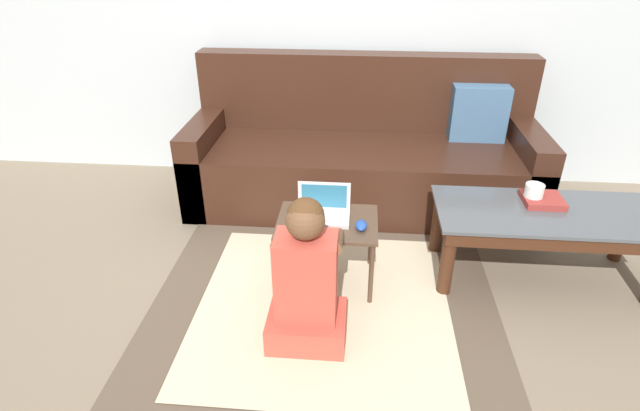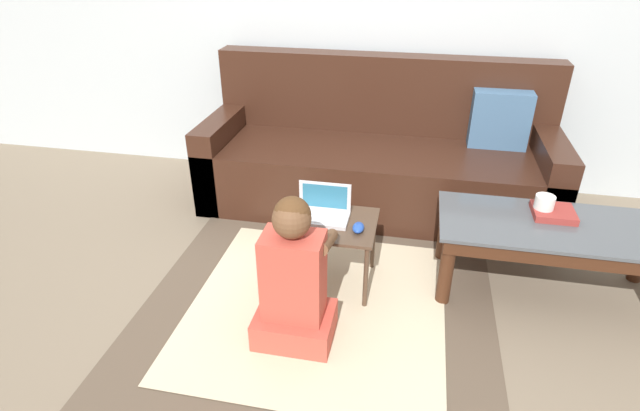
# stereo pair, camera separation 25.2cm
# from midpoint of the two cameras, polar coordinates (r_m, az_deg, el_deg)

# --- Properties ---
(ground_plane) EXTENTS (16.00, 16.00, 0.00)m
(ground_plane) POSITION_cam_midpoint_polar(r_m,az_deg,el_deg) (2.71, 1.53, -8.74)
(ground_plane) COLOR #7F705B
(wall_back) EXTENTS (9.00, 0.06, 2.50)m
(wall_back) POSITION_cam_midpoint_polar(r_m,az_deg,el_deg) (3.58, 6.14, 22.29)
(wall_back) COLOR silver
(wall_back) RESTS_ON ground_plane
(area_rug) EXTENTS (1.73, 1.77, 0.01)m
(area_rug) POSITION_cam_midpoint_polar(r_m,az_deg,el_deg) (2.54, 2.59, -11.59)
(area_rug) COLOR brown
(area_rug) RESTS_ON ground_plane
(couch) EXTENTS (2.26, 0.81, 0.94)m
(couch) POSITION_cam_midpoint_polar(r_m,az_deg,el_deg) (3.39, 8.87, 5.24)
(couch) COLOR #381E14
(couch) RESTS_ON ground_plane
(coffee_table) EXTENTS (1.13, 0.50, 0.40)m
(coffee_table) POSITION_cam_midpoint_polar(r_m,az_deg,el_deg) (2.77, 27.65, -3.18)
(coffee_table) COLOR #4C5156
(coffee_table) RESTS_ON ground_plane
(laptop_desk) EXTENTS (0.51, 0.38, 0.37)m
(laptop_desk) POSITION_cam_midpoint_polar(r_m,az_deg,el_deg) (2.53, 3.55, -2.83)
(laptop_desk) COLOR #4C3828
(laptop_desk) RESTS_ON ground_plane
(laptop) EXTENTS (0.27, 0.16, 0.17)m
(laptop) POSITION_cam_midpoint_polar(r_m,az_deg,el_deg) (2.51, 3.17, -0.93)
(laptop) COLOR silver
(laptop) RESTS_ON laptop_desk
(computer_mouse) EXTENTS (0.06, 0.09, 0.04)m
(computer_mouse) POSITION_cam_midpoint_polar(r_m,az_deg,el_deg) (2.43, 7.37, -2.61)
(computer_mouse) COLOR #234CB2
(computer_mouse) RESTS_ON laptop_desk
(person_seated) EXTENTS (0.35, 0.41, 0.73)m
(person_seated) POSITION_cam_midpoint_polar(r_m,az_deg,el_deg) (2.18, 0.33, -8.78)
(person_seated) COLOR #CC4C3D
(person_seated) RESTS_ON ground_plane
(cup_on_table) EXTENTS (0.10, 0.10, 0.10)m
(cup_on_table) POSITION_cam_midpoint_polar(r_m,az_deg,el_deg) (2.78, 26.64, -0.04)
(cup_on_table) COLOR white
(cup_on_table) RESTS_ON coffee_table
(book_on_table) EXTENTS (0.20, 0.19, 0.03)m
(book_on_table) POSITION_cam_midpoint_polar(r_m,az_deg,el_deg) (2.80, 27.51, -0.79)
(book_on_table) COLOR #99332D
(book_on_table) RESTS_ON coffee_table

